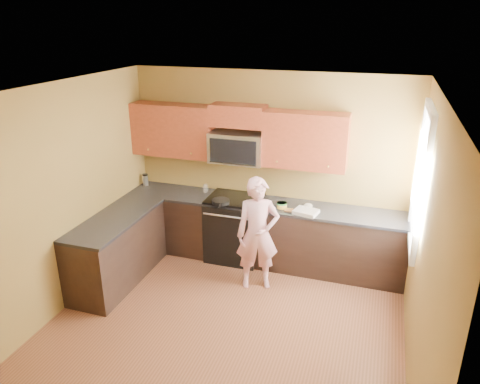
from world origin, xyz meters
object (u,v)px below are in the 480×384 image
at_px(stove, 235,228).
at_px(woman, 258,234).
at_px(microwave, 237,162).
at_px(travel_mug, 146,185).
at_px(frying_pan, 221,203).
at_px(butter_tub, 282,208).

height_order(stove, woman, woman).
height_order(microwave, travel_mug, microwave).
bearing_deg(woman, frying_pan, 128.99).
relative_size(woman, frying_pan, 3.50).
bearing_deg(butter_tub, microwave, 163.46).
bearing_deg(woman, microwave, 104.12).
height_order(stove, travel_mug, travel_mug).
height_order(stove, microwave, microwave).
distance_m(woman, frying_pan, 0.77).
height_order(microwave, butter_tub, microwave).
distance_m(microwave, butter_tub, 0.91).
relative_size(stove, woman, 0.63).
relative_size(woman, travel_mug, 8.23).
bearing_deg(butter_tub, frying_pan, -168.38).
height_order(woman, travel_mug, woman).
bearing_deg(microwave, butter_tub, -16.54).
height_order(woman, frying_pan, woman).
distance_m(stove, microwave, 0.98).
height_order(woman, butter_tub, woman).
relative_size(stove, microwave, 1.25).
xyz_separation_m(frying_pan, travel_mug, (-1.38, 0.39, -0.03)).
bearing_deg(woman, travel_mug, 138.75).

